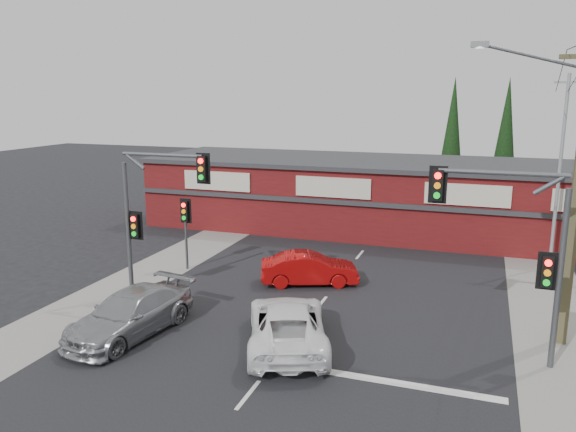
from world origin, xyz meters
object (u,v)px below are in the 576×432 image
(white_suv, at_px, (287,324))
(shop_building, at_px, (365,194))
(red_sedan, at_px, (309,269))
(utility_pole, at_px, (573,182))
(silver_suv, at_px, (130,314))

(white_suv, height_order, shop_building, shop_building)
(red_sedan, relative_size, utility_pole, 0.42)
(white_suv, distance_m, utility_pole, 10.10)
(red_sedan, distance_m, shop_building, 11.21)
(utility_pole, bearing_deg, red_sedan, 163.08)
(red_sedan, bearing_deg, silver_suv, 127.43)
(silver_suv, relative_size, shop_building, 0.19)
(silver_suv, height_order, red_sedan, silver_suv)
(red_sedan, distance_m, utility_pole, 10.98)
(silver_suv, height_order, shop_building, shop_building)
(white_suv, relative_size, silver_suv, 1.03)
(red_sedan, bearing_deg, shop_building, -22.00)
(silver_suv, xyz_separation_m, shop_building, (4.39, 18.12, 1.38))
(silver_suv, bearing_deg, utility_pole, 25.31)
(white_suv, distance_m, silver_suv, 5.45)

